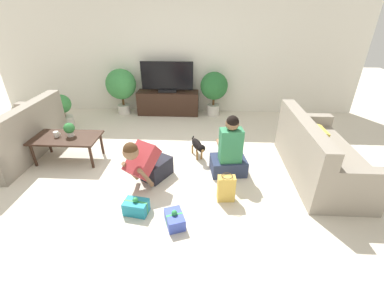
# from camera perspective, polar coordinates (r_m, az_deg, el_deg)

# --- Properties ---
(ground_plane) EXTENTS (16.00, 16.00, 0.00)m
(ground_plane) POSITION_cam_1_polar(r_m,az_deg,el_deg) (4.12, -7.71, -5.35)
(ground_plane) COLOR beige
(wall_back) EXTENTS (8.40, 0.06, 2.60)m
(wall_back) POSITION_cam_1_polar(r_m,az_deg,el_deg) (6.12, -4.09, 19.13)
(wall_back) COLOR white
(wall_back) RESTS_ON ground_plane
(sofa_left) EXTENTS (0.86, 1.84, 0.87)m
(sofa_left) POSITION_cam_1_polar(r_m,az_deg,el_deg) (5.23, -34.34, 1.14)
(sofa_left) COLOR gray
(sofa_left) RESTS_ON ground_plane
(sofa_right) EXTENTS (0.86, 1.84, 0.87)m
(sofa_right) POSITION_cam_1_polar(r_m,az_deg,el_deg) (4.23, 26.16, -2.42)
(sofa_right) COLOR gray
(sofa_right) RESTS_ON ground_plane
(coffee_table) EXTENTS (1.05, 0.57, 0.42)m
(coffee_table) POSITION_cam_1_polar(r_m,az_deg,el_deg) (4.60, -26.13, 0.93)
(coffee_table) COLOR #382319
(coffee_table) RESTS_ON ground_plane
(tv_console) EXTENTS (1.41, 0.41, 0.54)m
(tv_console) POSITION_cam_1_polar(r_m,az_deg,el_deg) (6.12, -5.30, 9.12)
(tv_console) COLOR #382319
(tv_console) RESTS_ON ground_plane
(tv) EXTENTS (1.17, 0.20, 0.67)m
(tv) POSITION_cam_1_polar(r_m,az_deg,el_deg) (5.96, -5.54, 14.29)
(tv) COLOR black
(tv) RESTS_ON tv_console
(potted_plant_corner_left) EXTENTS (0.39, 0.39, 0.66)m
(potted_plant_corner_left) POSITION_cam_1_polar(r_m,az_deg,el_deg) (6.10, -26.85, 7.04)
(potted_plant_corner_left) COLOR beige
(potted_plant_corner_left) RESTS_ON ground_plane
(potted_plant_back_right) EXTENTS (0.61, 0.61, 1.01)m
(potted_plant_back_right) POSITION_cam_1_polar(r_m,az_deg,el_deg) (5.90, 4.90, 12.31)
(potted_plant_back_right) COLOR beige
(potted_plant_back_right) RESTS_ON ground_plane
(potted_plant_back_left) EXTENTS (0.68, 0.68, 1.05)m
(potted_plant_back_left) POSITION_cam_1_polar(r_m,az_deg,el_deg) (6.19, -15.47, 12.41)
(potted_plant_back_left) COLOR beige
(potted_plant_back_left) RESTS_ON ground_plane
(person_kneeling) EXTENTS (0.64, 0.79, 0.77)m
(person_kneeling) POSITION_cam_1_polar(r_m,az_deg,el_deg) (3.64, -10.04, -4.14)
(person_kneeling) COLOR #23232D
(person_kneeling) RESTS_ON ground_plane
(person_sitting) EXTENTS (0.57, 0.53, 0.95)m
(person_sitting) POSITION_cam_1_polar(r_m,az_deg,el_deg) (3.84, 8.32, -2.03)
(person_sitting) COLOR #283351
(person_sitting) RESTS_ON ground_plane
(dog) EXTENTS (0.27, 0.50, 0.32)m
(dog) POSITION_cam_1_polar(r_m,az_deg,el_deg) (4.26, 1.32, -0.38)
(dog) COLOR black
(dog) RESTS_ON ground_plane
(gift_box_a) EXTENTS (0.32, 0.24, 0.23)m
(gift_box_a) POSITION_cam_1_polar(r_m,az_deg,el_deg) (3.32, -12.30, -13.50)
(gift_box_a) COLOR teal
(gift_box_a) RESTS_ON ground_plane
(gift_box_b) EXTENTS (0.28, 0.34, 0.21)m
(gift_box_b) POSITION_cam_1_polar(r_m,az_deg,el_deg) (3.11, -3.88, -16.34)
(gift_box_b) COLOR #3D51BC
(gift_box_b) RESTS_ON ground_plane
(gift_bag_a) EXTENTS (0.23, 0.15, 0.39)m
(gift_bag_a) POSITION_cam_1_polar(r_m,az_deg,el_deg) (3.40, 7.60, -9.73)
(gift_bag_a) COLOR #E5B74C
(gift_bag_a) RESTS_ON ground_plane
(mug) EXTENTS (0.12, 0.08, 0.09)m
(mug) POSITION_cam_1_polar(r_m,az_deg,el_deg) (4.63, -27.90, 1.92)
(mug) COLOR silver
(mug) RESTS_ON coffee_table
(tabletop_plant) EXTENTS (0.17, 0.17, 0.22)m
(tabletop_plant) POSITION_cam_1_polar(r_m,az_deg,el_deg) (4.53, -25.61, 3.03)
(tabletop_plant) COLOR beige
(tabletop_plant) RESTS_ON coffee_table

